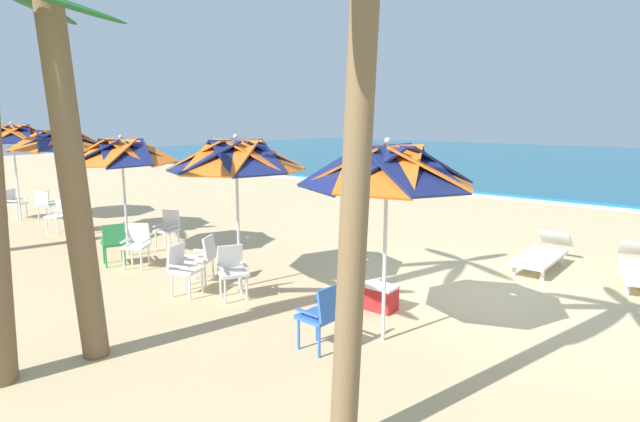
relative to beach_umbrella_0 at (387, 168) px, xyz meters
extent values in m
plane|color=#D3B784|center=(0.39, 2.55, -2.31)|extent=(80.00, 80.00, 0.00)
cube|color=white|center=(0.39, 13.18, -2.31)|extent=(80.00, 0.70, 0.01)
cylinder|color=silver|center=(0.00, 0.00, -1.23)|extent=(0.05, 0.05, 2.17)
cube|color=orange|center=(0.51, 0.21, 0.03)|extent=(1.27, 1.19, 0.54)
cube|color=navy|center=(0.21, 0.51, 0.03)|extent=(1.20, 1.25, 0.54)
cube|color=orange|center=(-0.21, 0.51, 0.03)|extent=(1.19, 1.27, 0.54)
cube|color=navy|center=(-0.51, 0.21, 0.03)|extent=(1.25, 1.20, 0.54)
cube|color=orange|center=(-0.51, -0.21, 0.03)|extent=(1.27, 1.19, 0.54)
cube|color=navy|center=(-0.21, -0.51, 0.03)|extent=(1.20, 1.25, 0.54)
cube|color=orange|center=(0.21, -0.51, 0.03)|extent=(1.19, 1.27, 0.54)
cube|color=navy|center=(0.51, -0.21, 0.03)|extent=(1.25, 1.20, 0.54)
sphere|color=silver|center=(0.00, 0.00, 0.34)|extent=(0.08, 0.08, 0.08)
cube|color=blue|center=(-0.52, -0.74, -1.87)|extent=(0.46, 0.46, 0.05)
cube|color=blue|center=(-0.32, -0.75, -1.65)|extent=(0.12, 0.42, 0.40)
cube|color=blue|center=(-0.53, -0.94, -1.76)|extent=(0.40, 0.06, 0.03)
cube|color=blue|center=(-0.51, -0.54, -1.76)|extent=(0.40, 0.06, 0.03)
cylinder|color=blue|center=(-0.70, -0.91, -2.11)|extent=(0.04, 0.04, 0.41)
cylinder|color=blue|center=(-0.69, -0.56, -2.11)|extent=(0.04, 0.04, 0.41)
cylinder|color=blue|center=(-0.35, -0.93, -2.11)|extent=(0.04, 0.04, 0.41)
cylinder|color=blue|center=(-0.33, -0.57, -2.11)|extent=(0.04, 0.04, 0.41)
cylinder|color=silver|center=(-3.11, 0.29, -1.24)|extent=(0.05, 0.05, 2.14)
cube|color=orange|center=(-2.59, 0.51, 0.00)|extent=(1.29, 1.23, 0.52)
cube|color=navy|center=(-2.90, 0.81, 0.00)|extent=(1.23, 1.30, 0.52)
cube|color=orange|center=(-3.33, 0.81, 0.00)|extent=(1.23, 1.29, 0.52)
cube|color=navy|center=(-3.63, 0.51, 0.00)|extent=(1.30, 1.23, 0.52)
cube|color=orange|center=(-3.63, 0.08, 0.00)|extent=(1.29, 1.23, 0.52)
cube|color=navy|center=(-3.33, -0.23, 0.00)|extent=(1.23, 1.30, 0.52)
cube|color=orange|center=(-2.90, -0.23, 0.00)|extent=(1.23, 1.29, 0.52)
cube|color=navy|center=(-2.59, 0.08, 0.00)|extent=(1.30, 1.23, 0.52)
sphere|color=silver|center=(-3.11, 0.29, 0.31)|extent=(0.08, 0.08, 0.08)
cube|color=white|center=(-3.85, 0.01, -1.87)|extent=(0.59, 0.59, 0.05)
cube|color=white|center=(-3.67, 0.10, -1.65)|extent=(0.28, 0.41, 0.40)
cube|color=white|center=(-3.75, -0.17, -1.76)|extent=(0.37, 0.22, 0.03)
cube|color=white|center=(-3.94, 0.19, -1.76)|extent=(0.37, 0.22, 0.03)
cylinder|color=white|center=(-3.92, -0.23, -2.11)|extent=(0.04, 0.04, 0.41)
cylinder|color=white|center=(-4.08, 0.08, -2.11)|extent=(0.04, 0.04, 0.41)
cylinder|color=white|center=(-3.61, -0.07, -2.11)|extent=(0.04, 0.04, 0.41)
cylinder|color=white|center=(-3.77, 0.25, -2.11)|extent=(0.04, 0.04, 0.41)
cube|color=white|center=(-2.75, -0.18, -1.87)|extent=(0.60, 0.60, 0.05)
cube|color=white|center=(-2.93, -0.08, -1.65)|extent=(0.28, 0.41, 0.40)
cube|color=white|center=(-2.65, 0.00, -1.76)|extent=(0.37, 0.23, 0.03)
cube|color=white|center=(-2.85, -0.35, -1.76)|extent=(0.37, 0.23, 0.03)
cylinder|color=white|center=(-2.51, -0.11, -2.11)|extent=(0.04, 0.04, 0.41)
cylinder|color=white|center=(-2.68, -0.41, -2.11)|extent=(0.04, 0.04, 0.41)
cylinder|color=white|center=(-2.82, 0.06, -2.11)|extent=(0.04, 0.04, 0.41)
cylinder|color=white|center=(-2.99, -0.25, -2.11)|extent=(0.04, 0.04, 0.41)
cube|color=white|center=(-3.49, -0.54, -1.87)|extent=(0.55, 0.55, 0.05)
cube|color=white|center=(-3.68, -0.60, -1.65)|extent=(0.21, 0.43, 0.40)
cube|color=white|center=(-3.55, -0.35, -1.76)|extent=(0.39, 0.15, 0.03)
cube|color=white|center=(-3.43, -0.73, -1.76)|extent=(0.39, 0.15, 0.03)
cylinder|color=white|center=(-3.38, -0.32, -2.11)|extent=(0.04, 0.04, 0.41)
cylinder|color=white|center=(-3.27, -0.66, -2.11)|extent=(0.04, 0.04, 0.41)
cylinder|color=white|center=(-3.71, -0.42, -2.11)|extent=(0.04, 0.04, 0.41)
cylinder|color=white|center=(-3.61, -0.76, -2.11)|extent=(0.04, 0.04, 0.41)
cylinder|color=silver|center=(-6.50, 0.20, -1.28)|extent=(0.05, 0.05, 2.08)
cube|color=orange|center=(-6.00, 0.40, -0.08)|extent=(1.23, 1.19, 0.54)
cube|color=navy|center=(-6.29, 0.70, -0.08)|extent=(1.18, 1.27, 0.54)
cube|color=orange|center=(-6.71, 0.70, -0.08)|extent=(1.19, 1.23, 0.54)
cube|color=navy|center=(-7.00, 0.40, -0.08)|extent=(1.27, 1.18, 0.54)
cube|color=orange|center=(-7.00, -0.01, -0.08)|extent=(1.23, 1.19, 0.54)
cube|color=navy|center=(-6.71, -0.30, -0.08)|extent=(1.18, 1.27, 0.54)
cube|color=orange|center=(-6.29, -0.30, -0.08)|extent=(1.19, 1.23, 0.54)
cube|color=navy|center=(-6.00, -0.01, -0.08)|extent=(1.27, 1.18, 0.54)
sphere|color=silver|center=(-6.50, 0.20, 0.22)|extent=(0.08, 0.08, 0.08)
cube|color=white|center=(-6.31, 1.05, -1.87)|extent=(0.57, 0.57, 0.05)
cube|color=white|center=(-6.38, 1.24, -1.65)|extent=(0.42, 0.24, 0.40)
cube|color=white|center=(-6.12, 1.12, -1.76)|extent=(0.18, 0.38, 0.03)
cube|color=white|center=(-6.49, 0.98, -1.76)|extent=(0.18, 0.38, 0.03)
cylinder|color=white|center=(-6.08, 0.95, -2.11)|extent=(0.04, 0.04, 0.41)
cylinder|color=white|center=(-6.41, 0.82, -2.11)|extent=(0.04, 0.04, 0.41)
cylinder|color=white|center=(-6.20, 1.28, -2.11)|extent=(0.04, 0.04, 0.41)
cylinder|color=white|center=(-6.53, 1.15, -2.11)|extent=(0.04, 0.04, 0.41)
cube|color=#2D8C4C|center=(-6.12, -0.34, -1.87)|extent=(0.57, 0.57, 0.05)
cube|color=#2D8C4C|center=(-5.94, -0.42, -1.65)|extent=(0.25, 0.42, 0.40)
cube|color=#2D8C4C|center=(-6.20, -0.52, -1.76)|extent=(0.38, 0.19, 0.03)
cube|color=#2D8C4C|center=(-6.05, -0.15, -1.76)|extent=(0.38, 0.19, 0.03)
cylinder|color=#2D8C4C|center=(-6.35, -0.44, -2.11)|extent=(0.04, 0.04, 0.41)
cylinder|color=#2D8C4C|center=(-6.22, -0.11, -2.11)|extent=(0.04, 0.04, 0.41)
cylinder|color=#2D8C4C|center=(-6.03, -0.57, -2.11)|extent=(0.04, 0.04, 0.41)
cylinder|color=#2D8C4C|center=(-5.89, -0.24, -2.11)|extent=(0.04, 0.04, 0.41)
cube|color=white|center=(-5.57, -0.19, -1.87)|extent=(0.61, 0.61, 0.05)
cube|color=white|center=(-5.68, -0.02, -1.65)|extent=(0.40, 0.31, 0.40)
cube|color=white|center=(-5.40, -0.07, -1.76)|extent=(0.25, 0.35, 0.03)
cube|color=white|center=(-5.74, -0.30, -1.76)|extent=(0.25, 0.35, 0.03)
cylinder|color=white|center=(-5.33, -0.23, -2.11)|extent=(0.04, 0.04, 0.41)
cylinder|color=white|center=(-5.62, -0.43, -2.11)|extent=(0.04, 0.04, 0.41)
cylinder|color=white|center=(-5.52, 0.06, -2.11)|extent=(0.04, 0.04, 0.41)
cylinder|color=white|center=(-5.81, -0.14, -2.11)|extent=(0.04, 0.04, 0.41)
cylinder|color=silver|center=(-9.32, 0.22, -1.18)|extent=(0.05, 0.05, 2.26)
cube|color=orange|center=(-8.81, 0.43, 0.08)|extent=(1.30, 1.21, 0.49)
cube|color=navy|center=(-9.11, 0.73, 0.08)|extent=(1.22, 1.28, 0.49)
cube|color=orange|center=(-9.53, 0.73, 0.08)|extent=(1.21, 1.30, 0.49)
cube|color=navy|center=(-9.83, 0.43, 0.08)|extent=(1.28, 1.22, 0.49)
cube|color=orange|center=(-9.83, 0.00, 0.08)|extent=(1.30, 1.21, 0.49)
cube|color=navy|center=(-9.53, -0.29, 0.08)|extent=(1.22, 1.28, 0.49)
cube|color=orange|center=(-9.11, -0.29, 0.08)|extent=(1.21, 1.30, 0.49)
cube|color=navy|center=(-8.81, 0.00, 0.08)|extent=(1.28, 1.22, 0.49)
sphere|color=silver|center=(-9.32, 0.22, 0.35)|extent=(0.08, 0.08, 0.08)
cube|color=red|center=(-9.61, 0.80, -1.87)|extent=(0.61, 0.61, 0.05)
cube|color=red|center=(-9.72, 0.63, -1.65)|extent=(0.40, 0.32, 0.40)
cube|color=red|center=(-9.78, 0.91, -1.76)|extent=(0.26, 0.35, 0.03)
cube|color=red|center=(-9.45, 0.68, -1.76)|extent=(0.26, 0.35, 0.03)
cylinder|color=red|center=(-9.66, 1.04, -2.11)|extent=(0.04, 0.04, 0.41)
cylinder|color=red|center=(-9.37, 0.84, -2.11)|extent=(0.04, 0.04, 0.41)
cylinder|color=red|center=(-9.86, 0.75, -2.11)|extent=(0.04, 0.04, 0.41)
cylinder|color=red|center=(-9.57, 0.55, -2.11)|extent=(0.04, 0.04, 0.41)
cube|color=white|center=(-9.89, 0.28, -1.87)|extent=(0.55, 0.55, 0.05)
cube|color=white|center=(-9.95, 0.47, -1.65)|extent=(0.43, 0.21, 0.40)
cube|color=white|center=(-9.70, 0.33, -1.76)|extent=(0.15, 0.39, 0.03)
cube|color=white|center=(-10.08, 0.22, -1.76)|extent=(0.15, 0.39, 0.03)
cylinder|color=white|center=(-9.67, 0.16, -2.11)|extent=(0.04, 0.04, 0.41)
cylinder|color=white|center=(-10.01, 0.06, -2.11)|extent=(0.04, 0.04, 0.41)
cylinder|color=white|center=(-9.77, 0.49, -2.11)|extent=(0.04, 0.04, 0.41)
cylinder|color=white|center=(-10.11, 0.39, -2.11)|extent=(0.04, 0.04, 0.41)
cylinder|color=silver|center=(-12.30, 0.33, -1.14)|extent=(0.05, 0.05, 2.34)
cube|color=orange|center=(-11.77, 0.55, 0.17)|extent=(1.33, 1.25, 0.49)
cube|color=navy|center=(-12.08, 0.86, 0.17)|extent=(1.25, 1.32, 0.49)
cube|color=orange|center=(-12.51, 0.86, 0.17)|extent=(1.25, 1.33, 0.49)
cube|color=navy|center=(-12.82, 0.55, 0.17)|extent=(1.32, 1.25, 0.49)
cube|color=navy|center=(-11.77, 0.11, 0.17)|extent=(1.32, 1.25, 0.49)
sphere|color=silver|center=(-12.30, 0.33, 0.45)|extent=(0.08, 0.08, 0.08)
cube|color=white|center=(-12.79, 0.42, -1.87)|extent=(0.59, 0.59, 0.05)
cube|color=white|center=(-12.96, 0.33, -1.65)|extent=(0.28, 0.41, 0.40)
cube|color=white|center=(-12.88, 0.60, -1.76)|extent=(0.37, 0.22, 0.03)
cube|color=white|center=(-12.69, 0.25, -1.76)|extent=(0.37, 0.22, 0.03)
cylinder|color=white|center=(-12.71, 0.66, -2.11)|extent=(0.04, 0.04, 0.41)
cylinder|color=white|center=(-12.55, 0.35, -2.11)|extent=(0.04, 0.04, 0.41)
cylinder|color=white|center=(-13.03, 0.50, -2.11)|extent=(0.04, 0.04, 0.41)
cylinder|color=white|center=(-12.86, 0.19, -2.11)|extent=(0.04, 0.04, 0.41)
cube|color=white|center=(-11.89, 0.91, -1.87)|extent=(0.60, 0.60, 0.05)
cube|color=white|center=(-11.79, 0.74, -1.65)|extent=(0.41, 0.29, 0.40)
cube|color=white|center=(-12.07, 0.82, -1.76)|extent=(0.23, 0.36, 0.03)
cube|color=white|center=(-11.72, 1.01, -1.76)|extent=(0.23, 0.36, 0.03)
cylinder|color=white|center=(-12.13, 0.98, -2.11)|extent=(0.04, 0.04, 0.41)
cylinder|color=white|center=(-11.83, 1.15, -2.11)|extent=(0.04, 0.04, 0.41)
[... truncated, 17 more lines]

